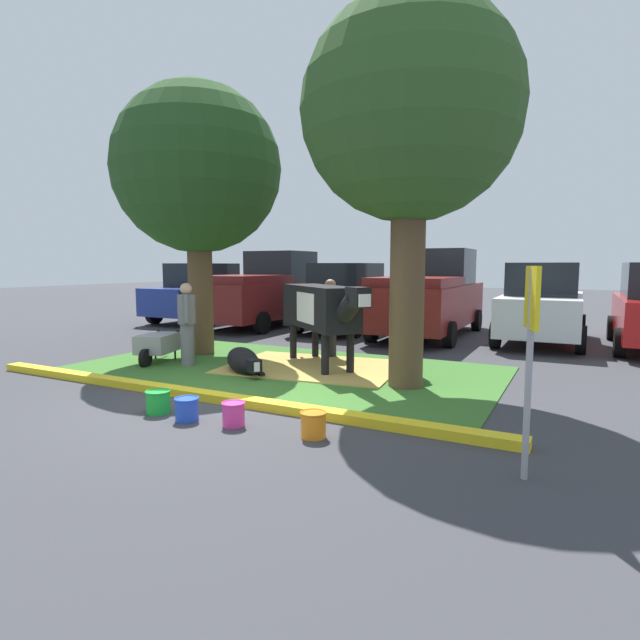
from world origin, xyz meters
The scene contains 22 objects.
ground_plane centered at (0.00, 0.00, 0.00)m, with size 80.00×80.00×0.00m, color #38383D.
grass_island centered at (-0.39, 2.32, 0.01)m, with size 7.87×4.40×0.02m, color #386B28.
curb_yellow centered at (-0.39, -0.03, 0.06)m, with size 9.07×0.24×0.12m, color yellow.
hay_bedding centered at (0.05, 2.67, 0.03)m, with size 3.20×2.40×0.04m, color tan.
shade_tree_left centered at (-2.86, 2.91, 3.96)m, with size 3.57×3.57×5.79m.
shade_tree_right centered at (2.09, 2.06, 4.25)m, with size 3.38×3.38×6.00m.
cow_holstein centered at (0.18, 2.80, 1.15)m, with size 2.62×2.33×1.61m.
calf_lying centered at (-0.81, 1.65, 0.24)m, with size 1.25×1.03×0.48m.
person_handler centered at (-2.23, 1.76, 0.87)m, with size 0.38×0.42×1.62m.
person_visitor_near centered at (-0.13, 3.80, 0.90)m, with size 0.49×0.34×1.67m.
person_visitor_far centered at (1.77, 2.95, 0.82)m, with size 0.34×0.52×1.54m.
wheelbarrow centered at (-2.98, 1.71, 0.39)m, with size 0.93×1.61×0.63m.
parking_sign centered at (4.16, -0.83, 1.38)m, with size 0.16×0.43×1.95m.
bucket_green centered at (-0.39, -0.85, 0.16)m, with size 0.34×0.34×0.31m.
bucket_blue centered at (0.18, -0.92, 0.15)m, with size 0.32×0.32×0.29m.
bucket_pink centered at (0.84, -0.82, 0.16)m, with size 0.30×0.30×0.30m.
bucket_orange centered at (1.90, -0.73, 0.16)m, with size 0.31×0.31×0.30m.
sedan_blue centered at (-7.26, 8.13, 0.98)m, with size 2.04×4.41×2.02m.
pickup_truck_black centered at (-4.53, 8.09, 1.11)m, with size 2.25×5.41×2.42m.
sedan_silver centered at (-1.76, 8.19, 0.98)m, with size 2.04×4.41×2.02m.
pickup_truck_maroon centered at (0.79, 8.16, 1.11)m, with size 2.25×5.41×2.42m.
hatchback_white centered at (3.67, 8.19, 0.98)m, with size 2.04×4.41×2.02m.
Camera 1 is at (4.55, -5.65, 1.96)m, focal length 28.31 mm.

